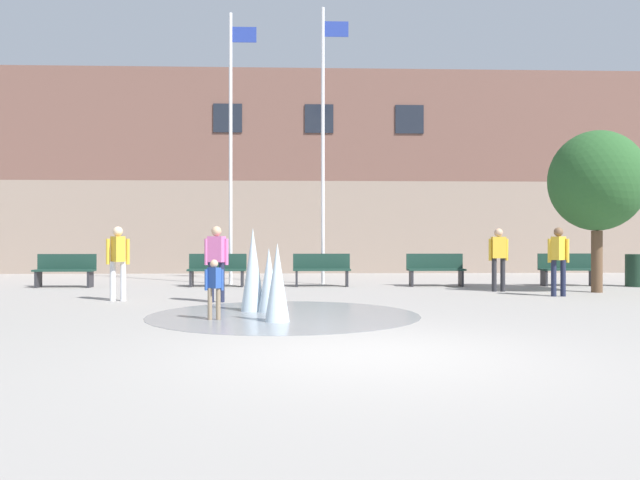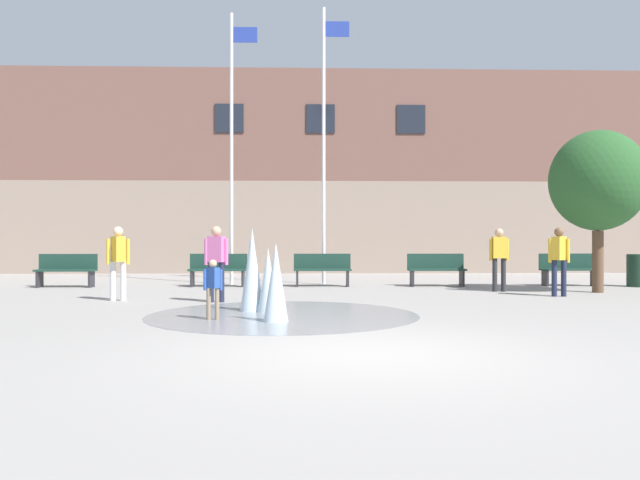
{
  "view_description": "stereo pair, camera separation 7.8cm",
  "coord_description": "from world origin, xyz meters",
  "px_view_note": "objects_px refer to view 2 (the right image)",
  "views": [
    {
      "loc": [
        -0.82,
        -7.16,
        1.32
      ],
      "look_at": [
        -0.32,
        6.87,
        1.3
      ],
      "focal_mm": 35.0,
      "sensor_mm": 36.0,
      "label": 1
    },
    {
      "loc": [
        -0.74,
        -7.16,
        1.32
      ],
      "look_at": [
        -0.32,
        6.87,
        1.3
      ],
      "focal_mm": 35.0,
      "sensor_mm": 36.0,
      "label": 2
    }
  ],
  "objects_px": {
    "adult_watching": "(118,257)",
    "park_bench_under_right_flagpole": "(436,269)",
    "park_bench_center": "(322,269)",
    "child_running": "(213,284)",
    "park_bench_left_of_flagpoles": "(66,270)",
    "teen_by_trashcan": "(216,258)",
    "adult_near_bench": "(559,256)",
    "street_tree_near_building": "(598,181)",
    "park_bench_near_trashcan": "(569,269)",
    "park_bench_under_left_flagpole": "(218,269)",
    "flagpole_left": "(232,140)",
    "adult_in_red": "(499,254)",
    "trash_can": "(637,270)",
    "flagpole_right": "(325,137)"
  },
  "relations": [
    {
      "from": "park_bench_under_left_flagpole",
      "to": "adult_watching",
      "type": "relative_size",
      "value": 1.01
    },
    {
      "from": "flagpole_left",
      "to": "street_tree_near_building",
      "type": "distance_m",
      "value": 9.92
    },
    {
      "from": "park_bench_under_left_flagpole",
      "to": "child_running",
      "type": "relative_size",
      "value": 1.62
    },
    {
      "from": "child_running",
      "to": "street_tree_near_building",
      "type": "relative_size",
      "value": 0.25
    },
    {
      "from": "adult_in_red",
      "to": "flagpole_right",
      "type": "bearing_deg",
      "value": -30.76
    },
    {
      "from": "teen_by_trashcan",
      "to": "flagpole_right",
      "type": "relative_size",
      "value": 0.2
    },
    {
      "from": "park_bench_near_trashcan",
      "to": "teen_by_trashcan",
      "type": "relative_size",
      "value": 1.01
    },
    {
      "from": "teen_by_trashcan",
      "to": "adult_near_bench",
      "type": "bearing_deg",
      "value": 29.43
    },
    {
      "from": "teen_by_trashcan",
      "to": "adult_watching",
      "type": "bearing_deg",
      "value": -168.27
    },
    {
      "from": "park_bench_center",
      "to": "child_running",
      "type": "bearing_deg",
      "value": -105.86
    },
    {
      "from": "park_bench_center",
      "to": "street_tree_near_building",
      "type": "distance_m",
      "value": 7.45
    },
    {
      "from": "park_bench_under_right_flagpole",
      "to": "street_tree_near_building",
      "type": "distance_m",
      "value": 4.73
    },
    {
      "from": "park_bench_under_right_flagpole",
      "to": "street_tree_near_building",
      "type": "relative_size",
      "value": 0.4
    },
    {
      "from": "park_bench_under_left_flagpole",
      "to": "teen_by_trashcan",
      "type": "distance_m",
      "value": 4.37
    },
    {
      "from": "park_bench_left_of_flagpoles",
      "to": "trash_can",
      "type": "xyz_separation_m",
      "value": [
        15.76,
        -0.29,
        -0.03
      ]
    },
    {
      "from": "park_bench_left_of_flagpoles",
      "to": "flagpole_right",
      "type": "height_order",
      "value": "flagpole_right"
    },
    {
      "from": "park_bench_under_left_flagpole",
      "to": "park_bench_center",
      "type": "bearing_deg",
      "value": -0.24
    },
    {
      "from": "park_bench_under_right_flagpole",
      "to": "teen_by_trashcan",
      "type": "relative_size",
      "value": 1.01
    },
    {
      "from": "child_running",
      "to": "flagpole_left",
      "type": "distance_m",
      "value": 8.78
    },
    {
      "from": "teen_by_trashcan",
      "to": "adult_watching",
      "type": "distance_m",
      "value": 2.18
    },
    {
      "from": "park_bench_under_right_flagpole",
      "to": "flagpole_left",
      "type": "bearing_deg",
      "value": 171.37
    },
    {
      "from": "adult_watching",
      "to": "street_tree_near_building",
      "type": "xyz_separation_m",
      "value": [
        11.25,
        1.71,
        1.82
      ]
    },
    {
      "from": "adult_in_red",
      "to": "adult_near_bench",
      "type": "bearing_deg",
      "value": 126.33
    },
    {
      "from": "flagpole_left",
      "to": "park_bench_left_of_flagpoles",
      "type": "bearing_deg",
      "value": -168.14
    },
    {
      "from": "park_bench_center",
      "to": "flagpole_left",
      "type": "xyz_separation_m",
      "value": [
        -2.59,
        0.82,
        3.72
      ]
    },
    {
      "from": "park_bench_near_trashcan",
      "to": "adult_watching",
      "type": "relative_size",
      "value": 1.01
    },
    {
      "from": "park_bench_near_trashcan",
      "to": "park_bench_left_of_flagpoles",
      "type": "bearing_deg",
      "value": -179.77
    },
    {
      "from": "park_bench_center",
      "to": "child_running",
      "type": "height_order",
      "value": "child_running"
    },
    {
      "from": "park_bench_near_trashcan",
      "to": "park_bench_under_left_flagpole",
      "type": "bearing_deg",
      "value": 179.61
    },
    {
      "from": "park_bench_near_trashcan",
      "to": "street_tree_near_building",
      "type": "xyz_separation_m",
      "value": [
        -0.21,
        -2.16,
        2.27
      ]
    },
    {
      "from": "adult_near_bench",
      "to": "street_tree_near_building",
      "type": "bearing_deg",
      "value": -4.26
    },
    {
      "from": "flagpole_left",
      "to": "trash_can",
      "type": "distance_m",
      "value": 11.99
    },
    {
      "from": "park_bench_left_of_flagpoles",
      "to": "adult_watching",
      "type": "bearing_deg",
      "value": -56.61
    },
    {
      "from": "park_bench_left_of_flagpoles",
      "to": "flagpole_left",
      "type": "bearing_deg",
      "value": 11.86
    },
    {
      "from": "adult_near_bench",
      "to": "adult_watching",
      "type": "bearing_deg",
      "value": 143.53
    },
    {
      "from": "park_bench_left_of_flagpoles",
      "to": "park_bench_under_left_flagpole",
      "type": "xyz_separation_m",
      "value": [
        4.12,
        0.12,
        0.0
      ]
    },
    {
      "from": "adult_watching",
      "to": "street_tree_near_building",
      "type": "distance_m",
      "value": 11.53
    },
    {
      "from": "teen_by_trashcan",
      "to": "flagpole_right",
      "type": "height_order",
      "value": "flagpole_right"
    },
    {
      "from": "teen_by_trashcan",
      "to": "flagpole_left",
      "type": "relative_size",
      "value": 0.2
    },
    {
      "from": "park_bench_near_trashcan",
      "to": "street_tree_near_building",
      "type": "height_order",
      "value": "street_tree_near_building"
    },
    {
      "from": "adult_watching",
      "to": "adult_near_bench",
      "type": "distance_m",
      "value": 9.87
    },
    {
      "from": "adult_near_bench",
      "to": "trash_can",
      "type": "height_order",
      "value": "adult_near_bench"
    },
    {
      "from": "park_bench_under_left_flagpole",
      "to": "flagpole_right",
      "type": "height_order",
      "value": "flagpole_right"
    },
    {
      "from": "park_bench_under_right_flagpole",
      "to": "child_running",
      "type": "height_order",
      "value": "child_running"
    },
    {
      "from": "child_running",
      "to": "adult_near_bench",
      "type": "height_order",
      "value": "adult_near_bench"
    },
    {
      "from": "adult_in_red",
      "to": "street_tree_near_building",
      "type": "xyz_separation_m",
      "value": [
        2.35,
        -0.34,
        1.82
      ]
    },
    {
      "from": "flagpole_right",
      "to": "adult_in_red",
      "type": "bearing_deg",
      "value": -32.18
    },
    {
      "from": "flagpole_right",
      "to": "street_tree_near_building",
      "type": "bearing_deg",
      "value": -24.56
    },
    {
      "from": "adult_near_bench",
      "to": "flagpole_left",
      "type": "relative_size",
      "value": 0.2
    },
    {
      "from": "adult_watching",
      "to": "park_bench_under_right_flagpole",
      "type": "bearing_deg",
      "value": -100.26
    }
  ]
}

